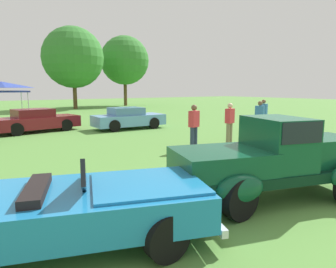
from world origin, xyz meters
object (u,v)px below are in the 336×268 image
at_px(show_car_skyblue, 128,118).
at_px(spectator_between_cars, 263,114).
at_px(canopy_tent_left_field, 2,86).
at_px(feature_pickup_truck, 273,158).
at_px(neighbor_convertible, 76,207).
at_px(spectator_far_side, 194,125).
at_px(spectator_by_row, 230,122).
at_px(spectator_near_truck, 260,117).
at_px(show_car_burgundy, 36,121).

relative_size(show_car_skyblue, spectator_between_cars, 2.42).
bearing_deg(show_car_skyblue, canopy_tent_left_field, 134.06).
xyz_separation_m(feature_pickup_truck, canopy_tent_left_field, (-3.15, 17.25, 1.56)).
bearing_deg(neighbor_convertible, feature_pickup_truck, -6.74).
xyz_separation_m(neighbor_convertible, spectator_far_side, (5.80, 4.31, 0.34)).
bearing_deg(canopy_tent_left_field, feature_pickup_truck, -79.65).
relative_size(feature_pickup_truck, spectator_by_row, 2.58).
xyz_separation_m(spectator_between_cars, spectator_far_side, (-6.50, -1.87, 0.00)).
xyz_separation_m(show_car_skyblue, spectator_far_side, (-0.67, -6.63, 0.31)).
bearing_deg(spectator_near_truck, spectator_far_side, -171.42).
bearing_deg(spectator_by_row, spectator_between_cars, 21.41).
distance_m(feature_pickup_truck, show_car_burgundy, 13.26).
xyz_separation_m(feature_pickup_truck, show_car_burgundy, (-2.07, 13.10, -0.26)).
distance_m(spectator_between_cars, spectator_by_row, 4.81).
bearing_deg(spectator_between_cars, show_car_skyblue, 140.79).
bearing_deg(spectator_far_side, show_car_burgundy, 115.16).
bearing_deg(show_car_burgundy, spectator_near_truck, -41.43).
bearing_deg(spectator_near_truck, spectator_between_cars, 32.97).
xyz_separation_m(spectator_near_truck, spectator_far_side, (-4.71, -0.71, 0.00)).
relative_size(spectator_near_truck, spectator_by_row, 1.00).
distance_m(show_car_skyblue, spectator_by_row, 6.66).
distance_m(spectator_near_truck, spectator_by_row, 2.76).
bearing_deg(spectator_by_row, canopy_tent_left_field, 119.56).
distance_m(spectator_by_row, spectator_far_side, 2.02).
bearing_deg(show_car_burgundy, feature_pickup_truck, -81.03).
xyz_separation_m(spectator_between_cars, canopy_tent_left_field, (-11.49, 10.61, 1.51)).
height_order(show_car_skyblue, spectator_far_side, spectator_far_side).
xyz_separation_m(feature_pickup_truck, spectator_near_truck, (6.56, 5.49, 0.05)).
distance_m(neighbor_convertible, spectator_by_row, 8.99).
relative_size(show_car_burgundy, spectator_far_side, 2.61).
bearing_deg(show_car_skyblue, show_car_burgundy, 159.68).
distance_m(feature_pickup_truck, spectator_by_row, 6.23).
bearing_deg(spectator_near_truck, spectator_by_row, -167.47).
bearing_deg(canopy_tent_left_field, neighbor_convertible, -92.75).
xyz_separation_m(spectator_by_row, spectator_far_side, (-2.02, -0.11, 0.00)).
bearing_deg(spectator_between_cars, spectator_near_truck, -147.03).
relative_size(spectator_between_cars, spectator_far_side, 1.00).
bearing_deg(spectator_by_row, spectator_near_truck, 12.53).
xyz_separation_m(spectator_near_truck, canopy_tent_left_field, (-9.71, 11.77, 1.51)).
distance_m(feature_pickup_truck, spectator_between_cars, 10.67).
xyz_separation_m(show_car_burgundy, canopy_tent_left_field, (-1.08, 4.16, 1.82)).
xyz_separation_m(show_car_burgundy, spectator_between_cars, (10.41, -6.45, 0.31)).
distance_m(show_car_skyblue, spectator_between_cars, 7.53).
bearing_deg(spectator_near_truck, show_car_burgundy, 138.57).
bearing_deg(spectator_between_cars, show_car_burgundy, 148.20).
relative_size(spectator_near_truck, canopy_tent_left_field, 0.61).
bearing_deg(neighbor_convertible, spectator_by_row, 29.47).
relative_size(spectator_near_truck, spectator_far_side, 1.00).
relative_size(show_car_burgundy, spectator_near_truck, 2.61).
bearing_deg(neighbor_convertible, spectator_far_side, 36.60).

